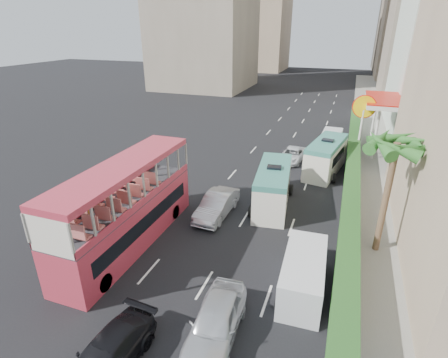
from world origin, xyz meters
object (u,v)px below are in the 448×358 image
at_px(palm_tree, 386,199).
at_px(car_silver_lane_b, 216,335).
at_px(minibus_far, 326,157).
at_px(panel_van_near, 303,275).
at_px(shell_station, 397,127).
at_px(double_decker_bus, 127,205).
at_px(van_asset, 292,161).
at_px(car_silver_lane_a, 217,215).
at_px(panel_van_far, 331,141).
at_px(minibus_near, 273,187).

bearing_deg(palm_tree, car_silver_lane_b, -126.82).
bearing_deg(minibus_far, palm_tree, -61.12).
bearing_deg(panel_van_near, shell_station, 74.04).
xyz_separation_m(double_decker_bus, van_asset, (6.76, 17.18, -2.53)).
relative_size(car_silver_lane_b, panel_van_near, 0.98).
relative_size(double_decker_bus, car_silver_lane_a, 2.31).
distance_m(minibus_far, palm_tree, 12.12).
bearing_deg(car_silver_lane_b, shell_station, 68.54).
distance_m(panel_van_near, palm_tree, 6.37).
distance_m(double_decker_bus, minibus_far, 18.30).
bearing_deg(panel_van_near, palm_tree, 50.85).
xyz_separation_m(double_decker_bus, panel_van_far, (9.96, 21.68, -1.59)).
bearing_deg(minibus_far, shell_station, 61.76).
distance_m(car_silver_lane_b, minibus_far, 20.27).
bearing_deg(minibus_near, double_decker_bus, -139.30).
bearing_deg(shell_station, palm_tree, -96.60).
bearing_deg(double_decker_bus, minibus_near, 47.76).
bearing_deg(panel_van_near, van_asset, 98.71).
height_order(double_decker_bus, van_asset, double_decker_bus).
bearing_deg(double_decker_bus, car_silver_lane_b, -32.97).
bearing_deg(palm_tree, minibus_far, 108.83).
bearing_deg(van_asset, car_silver_lane_a, -97.01).
xyz_separation_m(van_asset, palm_tree, (7.04, -13.18, 3.38)).
xyz_separation_m(double_decker_bus, palm_tree, (13.80, 4.00, 0.85)).
bearing_deg(car_silver_lane_b, van_asset, 87.35).
distance_m(minibus_far, panel_van_far, 6.38).
height_order(panel_van_near, palm_tree, palm_tree).
relative_size(minibus_near, panel_van_far, 1.38).
bearing_deg(double_decker_bus, minibus_far, 57.03).
bearing_deg(shell_station, van_asset, -147.80).
relative_size(car_silver_lane_b, minibus_near, 0.73).
relative_size(double_decker_bus, shell_station, 1.38).
bearing_deg(double_decker_bus, car_silver_lane_a, 52.81).
xyz_separation_m(car_silver_lane_b, minibus_far, (2.67, 20.04, 1.44)).
xyz_separation_m(minibus_near, palm_tree, (6.88, -3.62, 1.94)).
relative_size(car_silver_lane_a, van_asset, 1.09).
bearing_deg(minibus_far, car_silver_lane_a, -110.82).
bearing_deg(panel_van_far, double_decker_bus, -112.28).
bearing_deg(double_decker_bus, panel_van_far, 65.32).
bearing_deg(car_silver_lane_a, panel_van_near, -37.93).
xyz_separation_m(panel_van_far, palm_tree, (3.84, -17.68, 2.44)).
bearing_deg(panel_van_far, shell_station, 14.76).
distance_m(panel_van_far, palm_tree, 18.25).
height_order(palm_tree, shell_station, palm_tree).
distance_m(minibus_near, palm_tree, 8.01).
relative_size(car_silver_lane_a, panel_van_far, 1.01).
distance_m(palm_tree, shell_station, 19.14).
bearing_deg(minibus_near, palm_tree, -34.82).
bearing_deg(panel_van_far, car_silver_lane_a, -108.07).
bearing_deg(car_silver_lane_a, minibus_near, 42.81).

